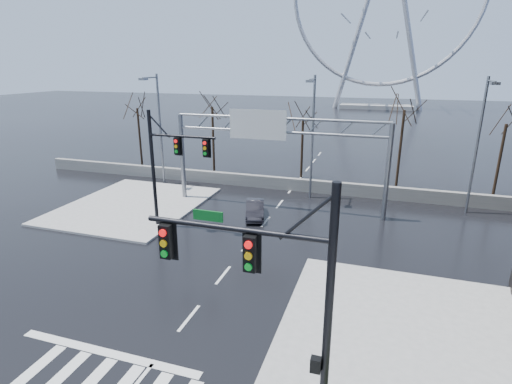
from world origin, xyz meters
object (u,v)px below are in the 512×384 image
at_px(signal_mast_near, 280,286).
at_px(sign_gantry, 273,143).
at_px(car, 255,209).
at_px(signal_mast_far, 167,159).

relative_size(signal_mast_near, sign_gantry, 0.49).
bearing_deg(sign_gantry, signal_mast_near, -73.81).
distance_m(sign_gantry, car, 5.14).
distance_m(signal_mast_far, car, 7.43).
height_order(signal_mast_near, car, signal_mast_near).
xyz_separation_m(signal_mast_near, signal_mast_far, (-11.01, 13.00, -0.04)).
relative_size(signal_mast_near, car, 2.16).
bearing_deg(signal_mast_far, signal_mast_near, -49.74).
xyz_separation_m(signal_mast_far, car, (4.84, 3.73, -4.22)).
bearing_deg(sign_gantry, signal_mast_far, -132.47).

